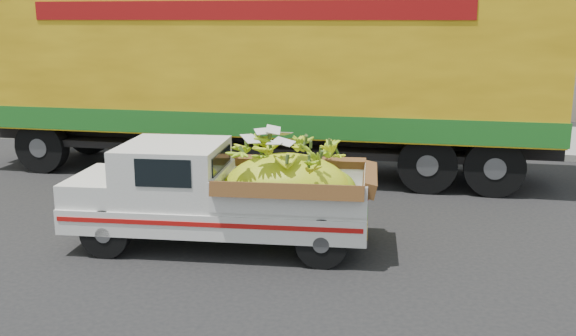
# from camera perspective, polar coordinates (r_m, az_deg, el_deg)

# --- Properties ---
(ground) EXTENTS (100.00, 100.00, 0.00)m
(ground) POSITION_cam_1_polar(r_m,az_deg,el_deg) (9.66, -15.68, -6.77)
(ground) COLOR black
(ground) RESTS_ON ground
(curb) EXTENTS (60.00, 0.25, 0.15)m
(curb) POSITION_cam_1_polar(r_m,az_deg,el_deg) (16.34, -4.03, 2.10)
(curb) COLOR gray
(curb) RESTS_ON ground
(sidewalk) EXTENTS (60.00, 4.00, 0.14)m
(sidewalk) POSITION_cam_1_polar(r_m,az_deg,el_deg) (18.34, -2.31, 3.33)
(sidewalk) COLOR gray
(sidewalk) RESTS_ON ground
(building_left) EXTENTS (18.00, 6.00, 5.00)m
(building_left) POSITION_cam_1_polar(r_m,az_deg,el_deg) (26.47, -16.64, 11.14)
(building_left) COLOR gray
(building_left) RESTS_ON ground
(pickup_truck) EXTENTS (4.33, 1.84, 1.48)m
(pickup_truck) POSITION_cam_1_polar(r_m,az_deg,el_deg) (9.12, -4.14, -2.22)
(pickup_truck) COLOR black
(pickup_truck) RESTS_ON ground
(semi_trailer) EXTENTS (12.01, 2.65, 3.80)m
(semi_trailer) POSITION_cam_1_polar(r_m,az_deg,el_deg) (13.44, -2.51, 8.53)
(semi_trailer) COLOR black
(semi_trailer) RESTS_ON ground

